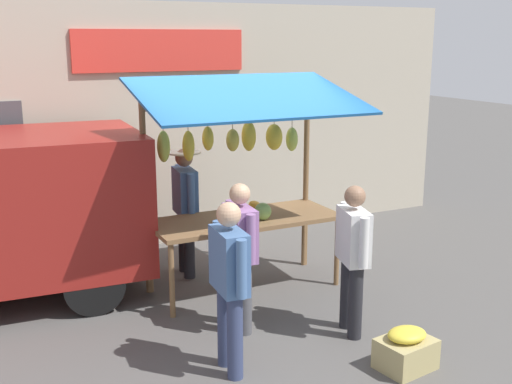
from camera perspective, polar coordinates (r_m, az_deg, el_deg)
The scene contains 8 objects.
ground_plane at distance 7.71m, azimuth -1.00°, elevation -8.59°, with size 40.00×40.00×0.00m, color #514F4C.
street_backdrop at distance 9.23m, azimuth -7.28°, elevation 5.94°, with size 9.00×0.30×3.40m.
market_stall at distance 7.32m, azimuth -1.15°, elevation 2.96°, with size 2.50×1.46×2.50m.
vendor_with_sunhat at distance 7.91m, azimuth -6.35°, elevation -0.87°, with size 0.42×0.69×1.61m.
shopper_with_ponytail at distance 6.38m, azimuth 8.67°, elevation -5.22°, with size 0.33×0.65×1.53m.
shopper_in_striped_shirt at distance 5.57m, azimuth -2.40°, elevation -7.61°, with size 0.25×0.68×1.57m.
shopper_with_shopping_bag at distance 6.39m, azimuth -1.43°, elevation -5.00°, with size 0.25×0.67×1.53m.
produce_crate_near at distance 6.06m, azimuth 13.28°, elevation -13.61°, with size 0.54×0.45×0.39m.
Camera 1 is at (3.04, 6.46, 2.91)m, focal length 44.69 mm.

